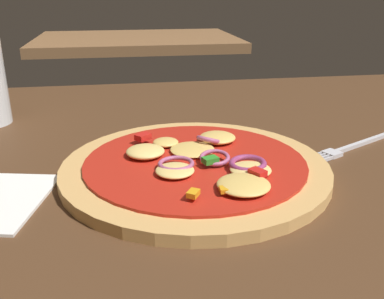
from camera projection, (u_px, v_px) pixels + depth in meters
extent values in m
cube|color=#4C301C|center=(149.00, 200.00, 0.45)|extent=(1.27, 0.98, 0.04)
cylinder|color=tan|center=(195.00, 168.00, 0.47)|extent=(0.29, 0.29, 0.01)
cylinder|color=red|center=(195.00, 161.00, 0.46)|extent=(0.24, 0.24, 0.00)
ellipsoid|color=#EFCC72|center=(175.00, 170.00, 0.43)|extent=(0.04, 0.04, 0.01)
ellipsoid|color=#E5BC60|center=(192.00, 149.00, 0.48)|extent=(0.05, 0.05, 0.01)
ellipsoid|color=#E5BC60|center=(217.00, 137.00, 0.52)|extent=(0.04, 0.04, 0.01)
ellipsoid|color=#E5BC60|center=(244.00, 185.00, 0.40)|extent=(0.05, 0.05, 0.01)
ellipsoid|color=#EFCC72|center=(142.00, 152.00, 0.47)|extent=(0.04, 0.04, 0.01)
ellipsoid|color=#EFCC72|center=(250.00, 170.00, 0.43)|extent=(0.04, 0.04, 0.01)
ellipsoid|color=#E5BC60|center=(166.00, 142.00, 0.50)|extent=(0.03, 0.03, 0.01)
torus|color=#B25984|center=(215.00, 158.00, 0.45)|extent=(0.04, 0.04, 0.01)
torus|color=#B25984|center=(209.00, 140.00, 0.50)|extent=(0.04, 0.04, 0.02)
torus|color=#B25984|center=(176.00, 163.00, 0.44)|extent=(0.05, 0.05, 0.01)
torus|color=#93386B|center=(248.00, 164.00, 0.44)|extent=(0.05, 0.05, 0.01)
cube|color=orange|center=(224.00, 190.00, 0.38)|extent=(0.01, 0.01, 0.00)
cube|color=red|center=(145.00, 137.00, 0.51)|extent=(0.02, 0.02, 0.01)
cube|color=#2D8C28|center=(211.00, 161.00, 0.44)|extent=(0.02, 0.02, 0.01)
cube|color=red|center=(258.00, 173.00, 0.41)|extent=(0.02, 0.02, 0.01)
cube|color=orange|center=(193.00, 193.00, 0.37)|extent=(0.01, 0.02, 0.01)
cube|color=silver|center=(369.00, 141.00, 0.56)|extent=(0.13, 0.07, 0.01)
cube|color=silver|center=(332.00, 154.00, 0.51)|extent=(0.02, 0.03, 0.01)
cube|color=silver|center=(311.00, 157.00, 0.51)|extent=(0.03, 0.02, 0.00)
cube|color=silver|center=(315.00, 158.00, 0.50)|extent=(0.03, 0.02, 0.00)
cube|color=silver|center=(319.00, 159.00, 0.50)|extent=(0.03, 0.02, 0.00)
cube|color=silver|center=(323.00, 161.00, 0.49)|extent=(0.03, 0.02, 0.00)
cube|color=brown|center=(137.00, 41.00, 1.69)|extent=(0.77, 0.54, 0.04)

